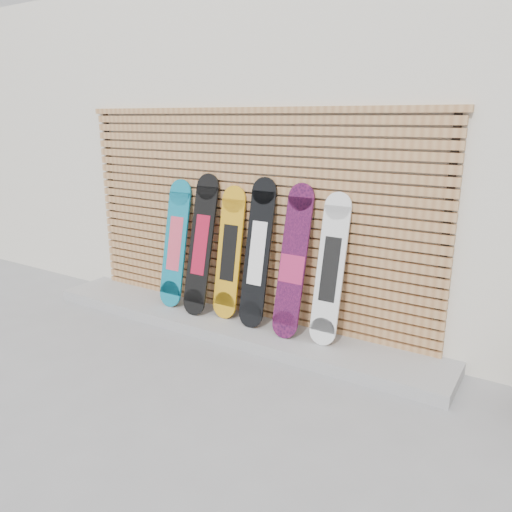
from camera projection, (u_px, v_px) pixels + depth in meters
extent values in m
plane|color=gray|center=(203.00, 359.00, 4.70)|extent=(80.00, 80.00, 0.00)
cube|color=beige|center=(386.00, 147.00, 6.81)|extent=(12.00, 5.00, 3.60)
cube|color=gray|center=(231.00, 325.00, 5.31)|extent=(4.60, 0.70, 0.12)
cube|color=#A57245|center=(246.00, 310.00, 5.53)|extent=(4.20, 0.05, 0.08)
cube|color=#A57245|center=(246.00, 302.00, 5.50)|extent=(4.20, 0.05, 0.08)
cube|color=#A57245|center=(245.00, 293.00, 5.47)|extent=(4.20, 0.05, 0.07)
cube|color=#A57245|center=(245.00, 285.00, 5.45)|extent=(4.20, 0.05, 0.07)
cube|color=#A57245|center=(245.00, 276.00, 5.42)|extent=(4.20, 0.05, 0.07)
cube|color=#A57245|center=(245.00, 268.00, 5.40)|extent=(4.20, 0.05, 0.07)
cube|color=#A57245|center=(245.00, 259.00, 5.37)|extent=(4.20, 0.05, 0.07)
cube|color=#A57245|center=(245.00, 251.00, 5.34)|extent=(4.20, 0.05, 0.07)
cube|color=#A57245|center=(245.00, 242.00, 5.32)|extent=(4.20, 0.05, 0.07)
cube|color=#A57245|center=(245.00, 233.00, 5.29)|extent=(4.20, 0.05, 0.08)
cube|color=#A57245|center=(245.00, 224.00, 5.27)|extent=(4.20, 0.05, 0.08)
cube|color=#A57245|center=(245.00, 215.00, 5.24)|extent=(4.20, 0.05, 0.08)
cube|color=#A57245|center=(245.00, 206.00, 5.21)|extent=(4.20, 0.05, 0.08)
cube|color=#A57245|center=(245.00, 197.00, 5.19)|extent=(4.20, 0.05, 0.08)
cube|color=#A57245|center=(245.00, 187.00, 5.16)|extent=(4.20, 0.05, 0.08)
cube|color=#A57245|center=(245.00, 178.00, 5.13)|extent=(4.20, 0.05, 0.08)
cube|color=#A57245|center=(245.00, 169.00, 5.11)|extent=(4.20, 0.05, 0.08)
cube|color=#A57245|center=(245.00, 159.00, 5.08)|extent=(4.20, 0.05, 0.08)
cube|color=#A57245|center=(245.00, 149.00, 5.06)|extent=(4.20, 0.05, 0.08)
cube|color=#A57245|center=(245.00, 139.00, 5.03)|extent=(4.20, 0.05, 0.08)
cube|color=#A57245|center=(244.00, 130.00, 5.00)|extent=(4.20, 0.05, 0.08)
cube|color=#A57245|center=(244.00, 120.00, 4.98)|extent=(4.20, 0.05, 0.08)
cube|color=black|center=(113.00, 205.00, 6.32)|extent=(0.06, 0.04, 2.23)
cube|color=black|center=(444.00, 249.00, 4.25)|extent=(0.06, 0.04, 2.23)
cube|color=#A57245|center=(244.00, 110.00, 4.95)|extent=(4.26, 0.07, 0.06)
cube|color=#0E6D88|center=(175.00, 244.00, 5.60)|extent=(0.30, 0.27, 1.13)
cylinder|color=#0E6D88|center=(170.00, 294.00, 5.65)|extent=(0.30, 0.08, 0.29)
cylinder|color=#0E6D88|center=(180.00, 193.00, 5.55)|extent=(0.30, 0.08, 0.29)
cube|color=#DF4E67|center=(175.00, 244.00, 5.60)|extent=(0.18, 0.16, 0.60)
cube|color=black|center=(201.00, 245.00, 5.37)|extent=(0.28, 0.32, 1.23)
cylinder|color=black|center=(194.00, 302.00, 5.42)|extent=(0.28, 0.09, 0.28)
cylinder|color=black|center=(208.00, 187.00, 5.33)|extent=(0.28, 0.09, 0.28)
cube|color=maroon|center=(201.00, 245.00, 5.37)|extent=(0.18, 0.18, 0.64)
cube|color=#CB8F15|center=(229.00, 253.00, 5.26)|extent=(0.29, 0.23, 1.12)
cylinder|color=#CB8F15|center=(225.00, 305.00, 5.32)|extent=(0.29, 0.07, 0.28)
cylinder|color=#CB8F15|center=(234.00, 199.00, 5.19)|extent=(0.29, 0.07, 0.28)
cube|color=black|center=(229.00, 253.00, 5.26)|extent=(0.18, 0.13, 0.59)
cube|color=black|center=(257.00, 253.00, 5.03)|extent=(0.28, 0.28, 1.24)
cylinder|color=black|center=(251.00, 314.00, 5.09)|extent=(0.28, 0.08, 0.28)
cylinder|color=black|center=(264.00, 191.00, 4.97)|extent=(0.28, 0.08, 0.28)
cube|color=white|center=(257.00, 253.00, 5.03)|extent=(0.17, 0.16, 0.64)
cube|color=black|center=(293.00, 261.00, 4.81)|extent=(0.27, 0.31, 1.22)
cylinder|color=black|center=(285.00, 324.00, 4.85)|extent=(0.27, 0.08, 0.27)
cylinder|color=black|center=(301.00, 197.00, 4.76)|extent=(0.27, 0.08, 0.27)
cube|color=#A72153|center=(292.00, 269.00, 4.81)|extent=(0.26, 0.09, 0.27)
cube|color=silver|center=(330.00, 269.00, 4.64)|extent=(0.26, 0.26, 1.16)
cylinder|color=silver|center=(323.00, 331.00, 4.70)|extent=(0.26, 0.08, 0.26)
cylinder|color=silver|center=(338.00, 206.00, 4.59)|extent=(0.26, 0.08, 0.26)
cube|color=black|center=(330.00, 269.00, 4.64)|extent=(0.16, 0.15, 0.60)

